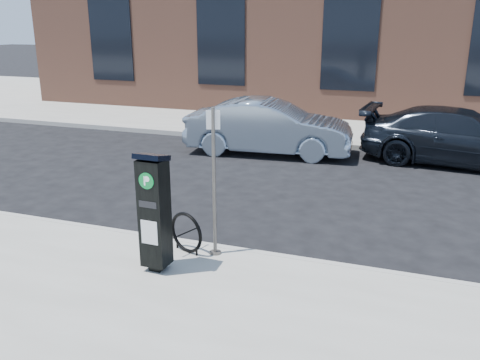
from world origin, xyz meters
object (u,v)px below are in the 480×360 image
at_px(car_dark, 460,137).
at_px(sign_pole, 214,184).
at_px(bike_rack, 186,233).
at_px(car_silver, 269,127).
at_px(parking_kiosk, 154,211).

bearing_deg(car_dark, sign_pole, 157.63).
height_order(bike_rack, car_dark, car_dark).
xyz_separation_m(car_silver, car_dark, (5.16, 0.59, -0.04)).
distance_m(sign_pole, car_dark, 8.62).
height_order(parking_kiosk, sign_pole, sign_pole).
bearing_deg(parking_kiosk, car_dark, 63.57).
bearing_deg(car_silver, sign_pole, -175.60).
bearing_deg(car_silver, parking_kiosk, 178.97).
distance_m(car_silver, car_dark, 5.20).
bearing_deg(parking_kiosk, bike_rack, 79.45).
xyz_separation_m(sign_pole, bike_rack, (-0.46, -0.10, -0.84)).
relative_size(bike_rack, car_silver, 0.14).
relative_size(parking_kiosk, car_silver, 0.38).
bearing_deg(bike_rack, parking_kiosk, -82.55).
height_order(sign_pole, bike_rack, sign_pole).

